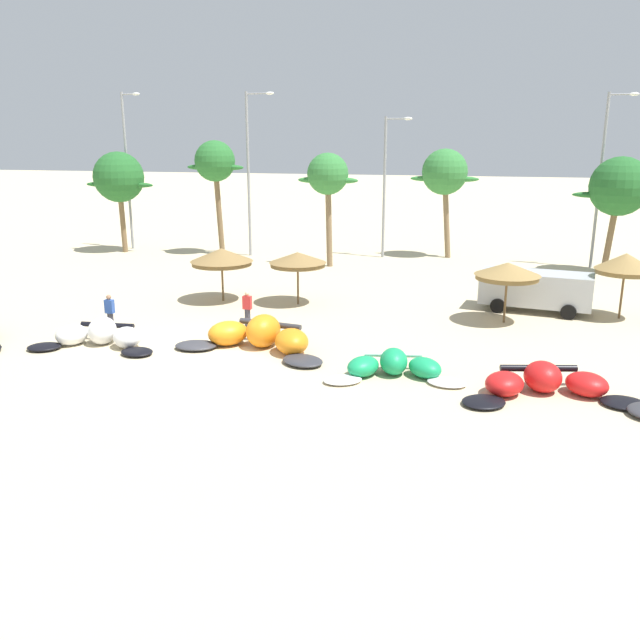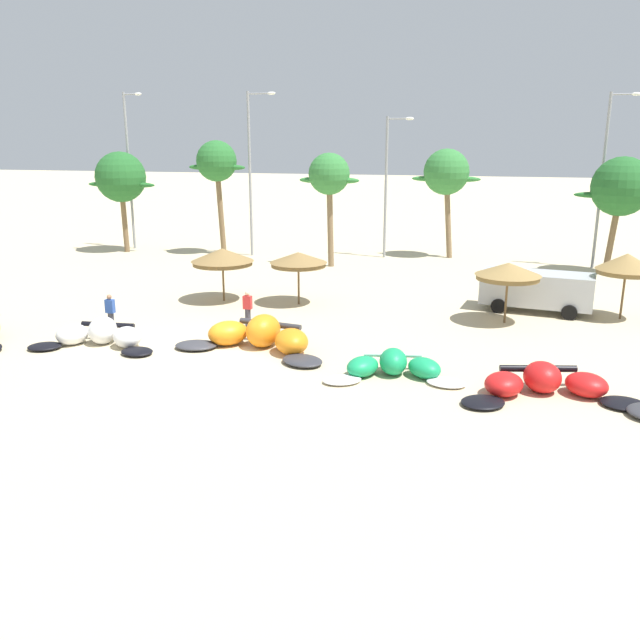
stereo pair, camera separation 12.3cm
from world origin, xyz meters
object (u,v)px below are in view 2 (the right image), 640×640
object	(u,v)px
palm_center_right	(621,187)
beach_umbrella_near_van	(222,257)
person_near_kites	(111,313)
lamppost_east	(605,174)
lamppost_east_center	(388,180)
beach_umbrella_middle	(298,259)
beach_umbrella_outermost	(627,264)
lamppost_west	(130,165)
kite_right_of_center	(545,384)
kite_left_of_center	(259,337)
palm_left	(217,163)
kite_center	(393,367)
palm_center_left	(446,173)
palm_left_of_gap	(329,176)
beach_umbrella_near_palms	(508,271)
parked_van	(534,288)
lamppost_west_center	(252,167)
palm_leftmost	(121,178)
person_by_umbrellas	(248,310)
kite_left	(100,335)

from	to	relation	value
palm_center_right	beach_umbrella_near_van	bearing A→B (deg)	-147.44
person_near_kites	beach_umbrella_near_van	bearing A→B (deg)	70.87
lamppost_east	lamppost_east_center	bearing A→B (deg)	178.37
beach_umbrella_middle	beach_umbrella_outermost	xyz separation A→B (m)	(14.63, 1.18, 0.29)
lamppost_west	kite_right_of_center	bearing A→B (deg)	-39.16
kite_left_of_center	lamppost_west	distance (m)	27.19
palm_left	lamppost_east	xyz separation A→B (m)	(24.55, 1.49, -0.45)
kite_center	palm_center_left	distance (m)	24.65
palm_left	palm_left_of_gap	xyz separation A→B (m)	(8.43, -2.29, -0.63)
beach_umbrella_near_palms	parked_van	size ratio (longest dim) A/B	0.54
kite_center	beach_umbrella_middle	bearing A→B (deg)	124.42
palm_left	lamppost_east_center	xyz separation A→B (m)	(11.37, 1.87, -1.08)
palm_left_of_gap	lamppost_west_center	xyz separation A→B (m)	(-6.00, 2.53, 0.38)
person_near_kites	palm_left_of_gap	distance (m)	18.13
kite_center	lamppost_west_center	distance (m)	25.77
beach_umbrella_middle	lamppost_west	distance (m)	21.48
kite_center	beach_umbrella_outermost	world-z (taller)	beach_umbrella_outermost
lamppost_west_center	palm_left	bearing A→B (deg)	-174.51
kite_center	palm_leftmost	world-z (taller)	palm_leftmost
person_near_kites	lamppost_east_center	distance (m)	22.79
person_near_kites	lamppost_west	bearing A→B (deg)	118.05
parked_van	palm_center_left	xyz separation A→B (m)	(-5.39, 13.66, 4.50)
person_by_umbrellas	parked_van	bearing A→B (deg)	27.98
palm_leftmost	kite_center	bearing A→B (deg)	-42.20
beach_umbrella_outermost	lamppost_west_center	bearing A→B (deg)	152.34
kite_left_of_center	beach_umbrella_near_palms	world-z (taller)	beach_umbrella_near_palms
kite_right_of_center	lamppost_east_center	xyz separation A→B (m)	(-9.06, 23.47, 4.75)
kite_center	kite_right_of_center	size ratio (longest dim) A/B	0.85
parked_van	person_by_umbrellas	bearing A→B (deg)	-152.02
palm_leftmost	palm_left_of_gap	world-z (taller)	palm_left_of_gap
kite_center	palm_left_of_gap	xyz separation A→B (m)	(-7.17, 18.90, 5.23)
palm_center_left	lamppost_west	world-z (taller)	lamppost_west
palm_center_right	beach_umbrella_near_palms	bearing A→B (deg)	-115.16
kite_left	person_near_kites	distance (m)	1.83
palm_left	lamppost_west_center	xyz separation A→B (m)	(2.43, 0.23, -0.25)
kite_left	palm_center_left	world-z (taller)	palm_center_left
palm_center_right	lamppost_west_center	size ratio (longest dim) A/B	0.63
lamppost_west	lamppost_east	bearing A→B (deg)	1.31
person_by_umbrellas	palm_center_left	xyz separation A→B (m)	(6.32, 19.88, 4.77)
kite_right_of_center	lamppost_east	world-z (taller)	lamppost_east
palm_center_right	kite_right_of_center	bearing A→B (deg)	-102.83
beach_umbrella_near_van	lamppost_west_center	distance (m)	13.85
beach_umbrella_middle	beach_umbrella_near_palms	distance (m)	9.70
parked_van	lamppost_west_center	world-z (taller)	lamppost_west_center
kite_center	lamppost_east_center	xyz separation A→B (m)	(-4.23, 23.06, 4.78)
kite_left	person_near_kites	size ratio (longest dim) A/B	3.24
kite_center	beach_umbrella_near_palms	xyz separation A→B (m)	(3.59, 7.99, 1.95)
palm_left_of_gap	lamppost_west	bearing A→B (deg)	168.81
person_by_umbrellas	palm_left_of_gap	size ratio (longest dim) A/B	0.23
kite_right_of_center	person_by_umbrellas	distance (m)	12.58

